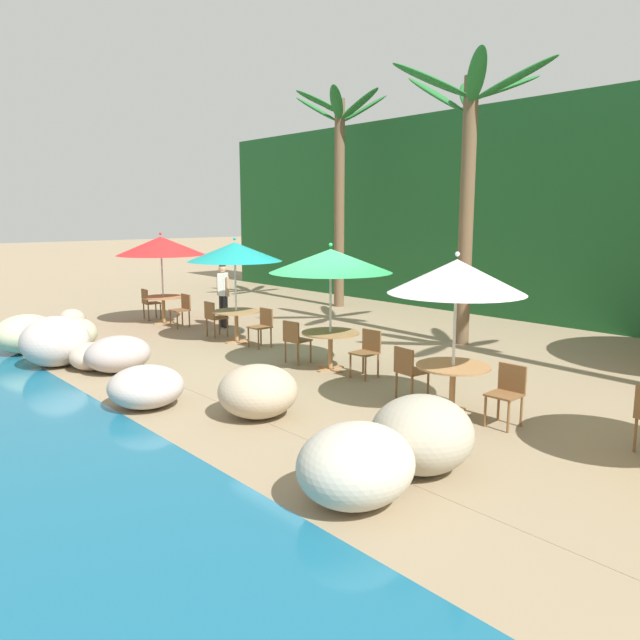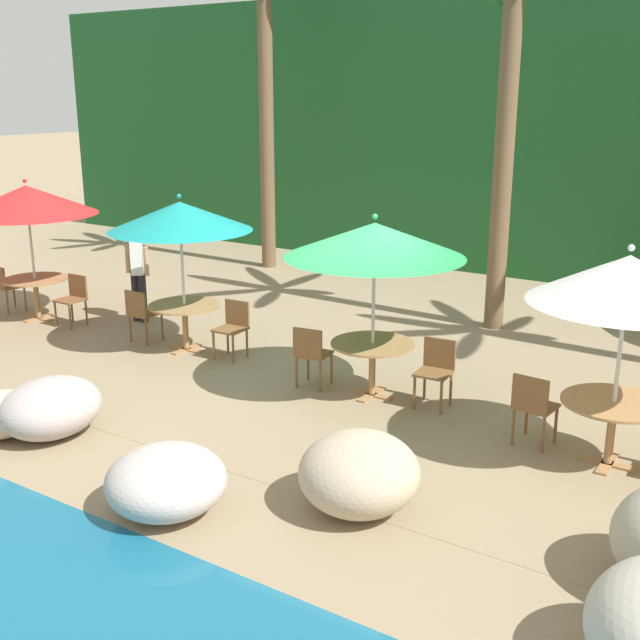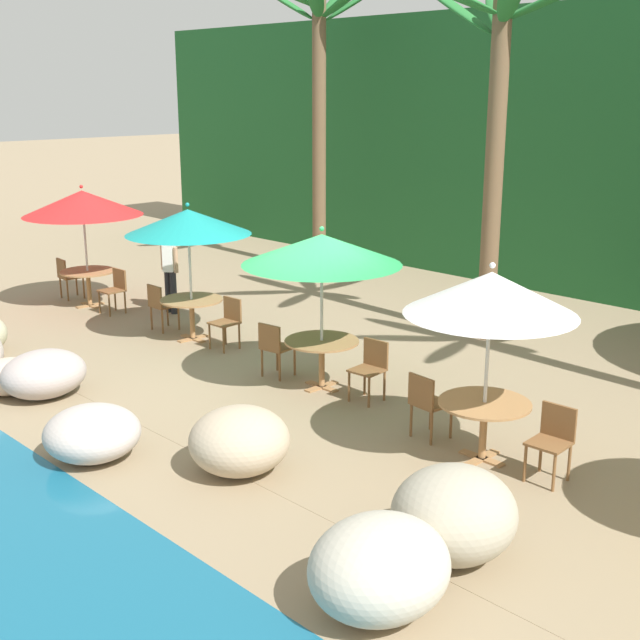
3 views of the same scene
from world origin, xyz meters
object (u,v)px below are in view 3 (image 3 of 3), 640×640
at_px(umbrella_teal, 188,222).
at_px(dining_table_teal, 192,306).
at_px(dining_table_red, 88,277).
at_px(palm_tree_nearest, 319,80).
at_px(chair_white_inland, 427,401).
at_px(waiter_in_white, 170,264).
at_px(chair_green_seaward, 371,366).
at_px(chair_white_seaward, 553,437).
at_px(chair_red_inland, 67,275).
at_px(chair_green_inland, 274,346).
at_px(palm_tree_second, 498,96).
at_px(umbrella_red, 82,203).
at_px(dining_table_white, 484,412).
at_px(chair_teal_seaward, 228,319).
at_px(umbrella_white, 491,293).
at_px(umbrella_green, 322,250).
at_px(chair_red_seaward, 115,288).
at_px(chair_teal_inland, 160,304).
at_px(dining_table_green, 322,348).

height_order(umbrella_teal, dining_table_teal, umbrella_teal).
distance_m(dining_table_red, palm_tree_nearest, 6.99).
distance_m(chair_white_inland, waiter_in_white, 7.54).
relative_size(dining_table_teal, chair_green_seaward, 1.26).
height_order(chair_green_seaward, chair_white_seaward, same).
distance_m(chair_red_inland, chair_green_inland, 6.80).
bearing_deg(palm_tree_second, waiter_in_white, -150.17).
xyz_separation_m(dining_table_red, palm_tree_nearest, (0.81, 5.77, 3.87)).
bearing_deg(waiter_in_white, palm_tree_second, 29.83).
relative_size(umbrella_red, dining_table_white, 2.25).
bearing_deg(chair_white_seaward, umbrella_teal, 177.31).
height_order(chair_teal_seaward, umbrella_white, umbrella_white).
bearing_deg(umbrella_green, dining_table_teal, 178.26).
height_order(umbrella_teal, chair_white_seaward, umbrella_teal).
bearing_deg(chair_white_seaward, umbrella_green, 176.51).
bearing_deg(chair_teal_seaward, waiter_in_white, 166.35).
xyz_separation_m(chair_green_seaward, waiter_in_white, (-5.99, 0.72, 0.47)).
relative_size(umbrella_teal, palm_tree_second, 0.39).
xyz_separation_m(chair_white_seaward, waiter_in_white, (-9.12, 1.12, 0.47)).
bearing_deg(dining_table_teal, chair_white_seaward, -2.69).
height_order(chair_green_seaward, palm_tree_nearest, palm_tree_nearest).
bearing_deg(umbrella_green, umbrella_red, -179.93).
bearing_deg(palm_tree_second, chair_green_seaward, -80.07).
xyz_separation_m(chair_red_inland, chair_teal_seaward, (5.10, 0.27, 0.00)).
distance_m(dining_table_red, chair_red_inland, 0.86).
bearing_deg(umbrella_red, chair_red_seaward, 7.57).
distance_m(chair_red_inland, umbrella_white, 10.87).
bearing_deg(chair_red_seaward, palm_tree_nearest, 90.40).
bearing_deg(chair_white_seaward, palm_tree_nearest, 148.86).
distance_m(umbrella_red, palm_tree_nearest, 6.29).
bearing_deg(palm_tree_second, dining_table_red, -150.46).
height_order(chair_red_seaward, chair_green_inland, same).
bearing_deg(umbrella_green, chair_green_inland, -166.37).
xyz_separation_m(chair_teal_seaward, chair_green_inland, (1.70, -0.44, 0.00)).
relative_size(chair_red_seaward, dining_table_teal, 0.79).
height_order(chair_teal_inland, palm_tree_nearest, palm_tree_nearest).
bearing_deg(umbrella_red, palm_tree_nearest, 82.03).
xyz_separation_m(umbrella_teal, palm_tree_nearest, (-2.59, 5.66, 2.38)).
bearing_deg(chair_white_inland, chair_green_seaward, 159.44).
bearing_deg(dining_table_green, dining_table_red, -179.93).
xyz_separation_m(umbrella_white, chair_white_inland, (-0.85, -0.01, -1.55)).
height_order(chair_red_seaward, dining_table_green, chair_red_seaward).
xyz_separation_m(umbrella_teal, chair_green_inland, (2.54, -0.30, -1.59)).
height_order(chair_red_seaward, palm_tree_nearest, palm_tree_nearest).
bearing_deg(dining_table_white, chair_red_inland, 178.14).
xyz_separation_m(chair_red_inland, palm_tree_second, (7.80, 3.96, 3.66)).
bearing_deg(palm_tree_nearest, chair_green_inland, -49.29).
relative_size(dining_table_red, dining_table_white, 1.00).
distance_m(umbrella_red, waiter_in_white, 2.16).
height_order(dining_table_red, chair_green_seaward, chair_green_seaward).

